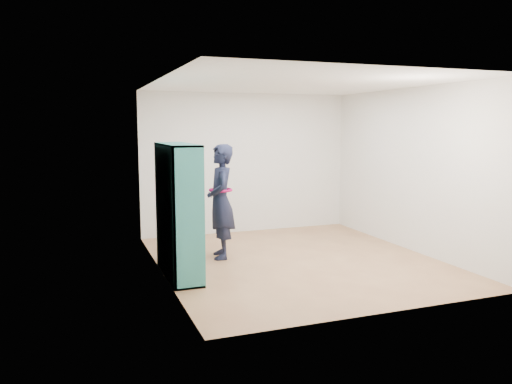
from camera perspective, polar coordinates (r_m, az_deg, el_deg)
name	(u,v)px	position (r m, az deg, el deg)	size (l,w,h in m)	color
floor	(297,260)	(7.55, 4.71, -7.80)	(4.50, 4.50, 0.00)	#916342
ceiling	(299,83)	(7.31, 4.93, 12.26)	(4.50, 4.50, 0.00)	white
wall_left	(161,179)	(6.72, -10.82, 1.47)	(0.02, 4.50, 2.60)	silver
wall_right	(411,170)	(8.36, 17.33, 2.44)	(0.02, 4.50, 2.60)	silver
wall_back	(247,163)	(9.39, -1.03, 3.31)	(4.00, 0.02, 2.60)	silver
wall_front	(390,193)	(5.38, 15.04, -0.16)	(4.00, 0.02, 2.60)	silver
bookshelf	(176,213)	(6.70, -9.10, -2.35)	(0.39, 1.33, 1.77)	teal
person	(221,201)	(7.54, -4.05, -1.08)	(0.52, 0.69, 1.73)	black
smartphone	(211,193)	(7.60, -5.14, -0.16)	(0.02, 0.10, 0.13)	silver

